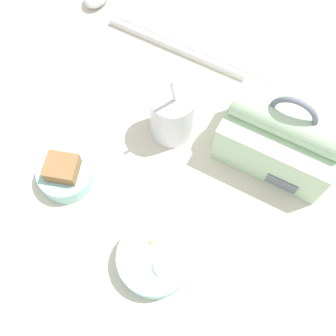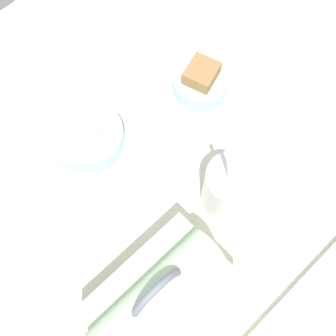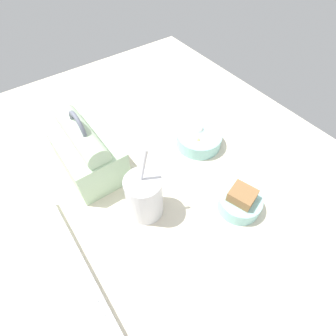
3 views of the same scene
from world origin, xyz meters
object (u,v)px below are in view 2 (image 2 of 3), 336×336
soup_cup (229,189)px  bento_bowl_sandwich (201,82)px  lunch_bag (158,300)px  bento_bowl_snacks (87,136)px

soup_cup → bento_bowl_sandwich: (-12.69, -18.82, -3.67)cm
lunch_bag → bento_bowl_snacks: (-10.34, -29.57, -4.49)cm
lunch_bag → soup_cup: size_ratio=1.07×
soup_cup → bento_bowl_sandwich: 23.00cm
soup_cup → bento_bowl_snacks: soup_cup is taller
bento_bowl_sandwich → lunch_bag: bearing=35.7°
bento_bowl_sandwich → soup_cup: bearing=56.0°
soup_cup → bento_bowl_sandwich: size_ratio=1.91×
lunch_bag → bento_bowl_snacks: 31.65cm
soup_cup → bento_bowl_sandwich: bearing=-124.0°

